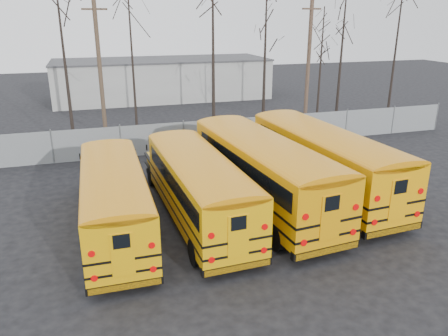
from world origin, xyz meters
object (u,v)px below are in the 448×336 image
object	(u,v)px
bus_c	(260,166)
utility_pole_right	(308,65)
bus_a	(114,194)
bus_b	(197,182)
bus_d	(321,156)
utility_pole_left	(100,70)

from	to	relation	value
bus_c	utility_pole_right	xyz separation A→B (m)	(9.08, 13.22, 2.91)
bus_a	bus_b	world-z (taller)	bus_b
bus_c	utility_pole_right	bearing A→B (deg)	50.22
bus_d	utility_pole_left	xyz separation A→B (m)	(-9.66, 14.00, 2.89)
bus_c	bus_d	xyz separation A→B (m)	(3.42, 0.59, -0.01)
bus_b	bus_c	distance (m)	3.16
bus_b	utility_pole_left	bearing A→B (deg)	99.30
bus_a	utility_pole_left	xyz separation A→B (m)	(0.33, 15.31, 3.16)
bus_b	bus_d	bearing A→B (deg)	7.72
bus_d	bus_a	bearing A→B (deg)	-176.40
bus_d	bus_c	bearing A→B (deg)	-173.99
bus_c	bus_b	bearing A→B (deg)	-174.92
bus_a	utility_pole_right	distance (m)	21.20
bus_b	bus_d	distance (m)	6.63
bus_b	utility_pole_left	size ratio (longest dim) A/B	1.16
bus_a	utility_pole_right	world-z (taller)	utility_pole_right
bus_d	utility_pole_left	bearing A→B (deg)	120.75
bus_a	bus_b	bearing A→B (deg)	2.91
utility_pole_left	bus_d	bearing A→B (deg)	-49.64
bus_d	utility_pole_right	bearing A→B (deg)	61.99
bus_c	bus_d	world-z (taller)	bus_c
bus_b	bus_d	world-z (taller)	bus_d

